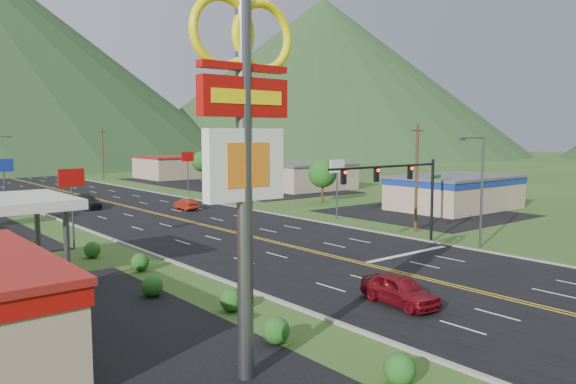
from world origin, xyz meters
TOP-DOWN VIEW (x-y plane):
  - ground at (0.00, 0.00)m, footprint 500.00×500.00m
  - road at (0.00, 0.00)m, footprint 20.00×460.00m
  - curb_west at (-10.15, 0.00)m, footprint 0.30×460.00m
  - pylon_sign at (-17.00, 2.00)m, footprint 4.32×0.60m
  - traffic_signal at (6.48, 14.00)m, footprint 13.10×0.43m
  - streetlight_east at (11.18, 10.00)m, footprint 3.28×0.25m
  - building_east_near at (30.00, 25.00)m, footprint 15.40×10.40m
  - building_east_mid at (32.00, 55.00)m, footprint 14.40×11.40m
  - building_east_far at (28.00, 90.00)m, footprint 16.40×12.40m
  - pole_sign_west_a at (-14.00, 30.00)m, footprint 2.00×0.18m
  - pole_sign_west_b at (-14.00, 52.00)m, footprint 2.00×0.18m
  - pole_sign_east_a at (13.00, 28.00)m, footprint 2.00×0.18m
  - pole_sign_east_b at (13.00, 60.00)m, footprint 2.00×0.18m
  - tree_east_a at (22.00, 40.00)m, footprint 3.84×3.84m
  - tree_east_b at (26.00, 78.00)m, footprint 3.84×3.84m
  - utility_pole_a at (13.50, 18.00)m, footprint 1.60×0.28m
  - utility_pole_b at (13.50, 55.00)m, footprint 1.60×0.28m
  - utility_pole_c at (13.50, 95.00)m, footprint 1.60×0.28m
  - utility_pole_d at (13.50, 135.00)m, footprint 1.60×0.28m
  - mountain_ne at (147.84, 176.19)m, footprint 180.00×180.00m
  - car_red_near at (-5.48, 4.20)m, footprint 2.39×4.92m
  - car_dark_mid at (-4.51, 53.44)m, footprint 2.44×5.44m
  - car_red_far at (4.21, 44.87)m, footprint 1.58×4.09m

SIDE VIEW (x-z plane):
  - ground at x=0.00m, z-range 0.00..0.00m
  - road at x=0.00m, z-range -0.02..0.02m
  - curb_west at x=-10.15m, z-range -0.07..0.07m
  - car_red_far at x=4.21m, z-range 0.00..1.33m
  - car_dark_mid at x=-4.51m, z-range 0.00..1.55m
  - car_red_near at x=-5.48m, z-range 0.00..1.62m
  - building_east_mid at x=32.00m, z-range 0.01..4.31m
  - building_east_far at x=28.00m, z-range 0.01..4.51m
  - building_east_near at x=30.00m, z-range 0.22..4.32m
  - tree_east_a at x=22.00m, z-range 0.98..6.80m
  - tree_east_b at x=26.00m, z-range 0.98..6.80m
  - pole_sign_west_a at x=-14.00m, z-range 1.85..8.25m
  - pole_sign_west_b at x=-14.00m, z-range 1.85..8.25m
  - pole_sign_east_a at x=13.00m, z-range 1.85..8.25m
  - pole_sign_east_b at x=13.00m, z-range 1.85..8.25m
  - utility_pole_a at x=13.50m, z-range 0.13..10.13m
  - utility_pole_b at x=13.50m, z-range 0.13..10.13m
  - utility_pole_c at x=13.50m, z-range 0.13..10.13m
  - utility_pole_d at x=13.50m, z-range 0.13..10.13m
  - streetlight_east at x=11.18m, z-range 0.68..9.68m
  - traffic_signal at x=6.48m, z-range 1.83..8.83m
  - pylon_sign at x=-17.00m, z-range 2.30..16.30m
  - mountain_ne at x=147.84m, z-range 0.00..70.00m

